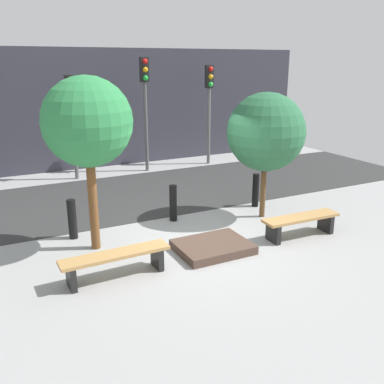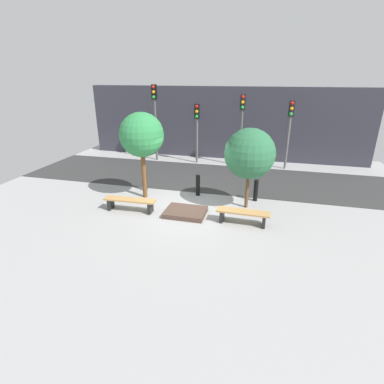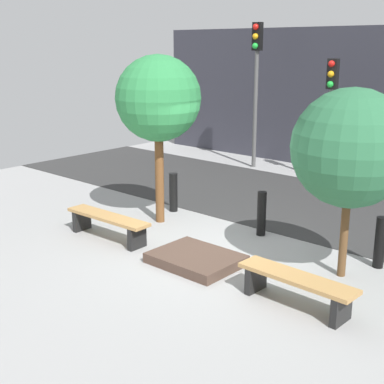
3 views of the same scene
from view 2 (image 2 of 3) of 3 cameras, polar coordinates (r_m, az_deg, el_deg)
The scene contains 15 objects.
ground_plane at distance 11.18m, azimuth -0.56°, elevation -3.22°, with size 18.00×18.00×0.00m, color #989898.
road_strip at distance 14.63m, azimuth 3.27°, elevation 2.84°, with size 18.00×4.29×0.01m, color #313131.
building_facade at distance 17.95m, azimuth 5.95°, elevation 12.91°, with size 16.20×0.50×4.07m, color #33333D.
bench_left at distance 11.12m, azimuth -11.71°, elevation -1.92°, with size 1.93×0.45×0.47m.
bench_right at distance 10.11m, azimuth 9.67°, elevation -4.26°, with size 1.77×0.48×0.46m.
planter_bed at distance 10.71m, azimuth -1.24°, elevation -3.88°, with size 1.42×1.11×0.17m, color #4E3A2F.
tree_behind_left_bench at distance 11.69m, azimuth -9.58°, elevation 10.60°, with size 1.70×1.70×3.39m.
tree_behind_right_bench at distance 10.84m, azimuth 10.92°, elevation 7.14°, with size 1.81×1.81×2.97m.
bollard_far_left at distance 12.98m, azimuth -8.97°, elevation 2.13°, with size 0.18×0.18×0.86m, color black.
bollard_left at distance 12.28m, azimuth 1.12°, elevation 1.28°, with size 0.18×0.18×0.87m, color black.
bollard_center at distance 12.00m, azimuth 12.05°, elevation 0.29°, with size 0.17×0.17×0.86m, color black.
traffic_light_west at distance 17.31m, azimuth -7.10°, elevation 15.31°, with size 0.28×0.27×4.18m.
traffic_light_mid_west at distance 16.67m, azimuth 0.95°, elevation 13.09°, with size 0.28×0.27×3.22m.
traffic_light_mid_east at distance 16.24m, azimuth 9.50°, elevation 13.82°, with size 0.28×0.27×3.75m.
traffic_light_east at distance 16.23m, azimuth 18.15°, elevation 12.48°, with size 0.28×0.27×3.49m.
Camera 2 is at (2.62, -9.81, 4.67)m, focal length 28.00 mm.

